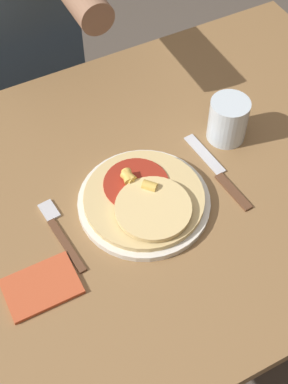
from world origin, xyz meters
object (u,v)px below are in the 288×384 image
(fork, at_px, (59,231))
(knife, at_px, (218,172))
(plate, at_px, (144,202))
(dining_table, at_px, (140,220))
(pizza, at_px, (145,199))
(person_diner, at_px, (3,20))
(drinking_glass, at_px, (228,120))

(fork, distance_m, knife, 0.34)
(plate, height_order, knife, plate)
(dining_table, relative_size, pizza, 5.26)
(person_diner, bearing_deg, dining_table, -84.10)
(person_diner, bearing_deg, fork, -99.58)
(plate, bearing_deg, drinking_glass, 18.66)
(pizza, relative_size, drinking_glass, 2.42)
(dining_table, height_order, fork, fork)
(pizza, relative_size, person_diner, 0.18)
(knife, height_order, person_diner, person_diner)
(drinking_glass, bearing_deg, pizza, -160.22)
(plate, relative_size, person_diner, 0.20)
(pizza, distance_m, drinking_glass, 0.25)
(dining_table, bearing_deg, drinking_glass, 11.59)
(plate, relative_size, pizza, 1.10)
(drinking_glass, xyz_separation_m, person_diner, (-0.30, 0.60, -0.03))
(drinking_glass, bearing_deg, knife, -130.29)
(plate, xyz_separation_m, fork, (-0.17, 0.02, -0.00))
(plate, relative_size, knife, 1.17)
(pizza, xyz_separation_m, drinking_glass, (0.24, 0.09, 0.02))
(dining_table, height_order, drinking_glass, drinking_glass)
(dining_table, bearing_deg, fork, -175.00)
(plate, height_order, drinking_glass, drinking_glass)
(dining_table, height_order, pizza, pizza)
(dining_table, xyz_separation_m, knife, (0.16, -0.03, 0.11))
(fork, bearing_deg, plate, -5.90)
(dining_table, xyz_separation_m, plate, (-0.01, -0.03, 0.11))
(pizza, relative_size, fork, 1.32)
(drinking_glass, bearing_deg, plate, -161.34)
(fork, height_order, drinking_glass, drinking_glass)
(knife, relative_size, drinking_glass, 2.29)
(pizza, height_order, knife, pizza)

